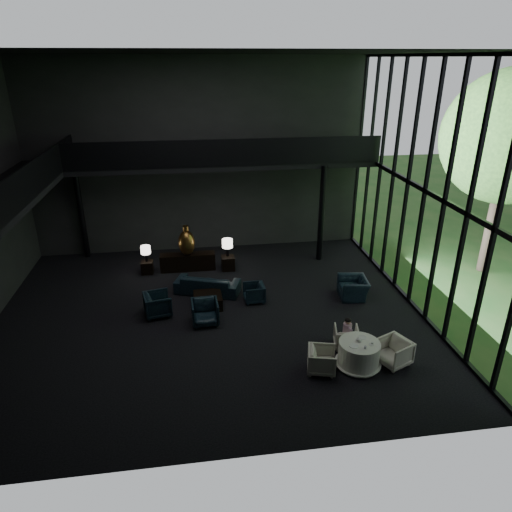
{
  "coord_description": "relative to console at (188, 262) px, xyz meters",
  "views": [
    {
      "loc": [
        -0.39,
        -13.2,
        7.88
      ],
      "look_at": [
        1.59,
        0.5,
        1.84
      ],
      "focal_mm": 32.0,
      "sensor_mm": 36.0,
      "label": 1
    }
  ],
  "objects": [
    {
      "name": "column_nw",
      "position": [
        -4.28,
        1.99,
        1.65
      ],
      "size": [
        0.24,
        0.24,
        4.0
      ],
      "primitive_type": "cylinder",
      "color": "black",
      "rests_on": "floor"
    },
    {
      "name": "plate_b",
      "position": [
        4.77,
        -6.76,
        0.41
      ],
      "size": [
        0.23,
        0.23,
        0.02
      ],
      "primitive_type": "cylinder",
      "rotation": [
        0.0,
        0.0,
        0.0
      ],
      "color": "white",
      "rests_on": "dining_table"
    },
    {
      "name": "lounge_armchair_south",
      "position": [
        0.52,
        -4.16,
        0.13
      ],
      "size": [
        0.96,
        0.9,
        0.95
      ],
      "primitive_type": "imported",
      "rotation": [
        0.0,
        0.0,
        0.04
      ],
      "color": "black",
      "rests_on": "floor"
    },
    {
      "name": "column_ne",
      "position": [
        5.52,
        0.29,
        1.65
      ],
      "size": [
        0.24,
        0.24,
        4.0
      ],
      "primitive_type": "cylinder",
      "color": "black",
      "rests_on": "floor"
    },
    {
      "name": "console",
      "position": [
        0.0,
        0.0,
        0.0
      ],
      "size": [
        2.18,
        0.5,
        0.69
      ],
      "primitive_type": "cube",
      "color": "black",
      "rests_on": "floor"
    },
    {
      "name": "coffee_table",
      "position": [
        0.65,
        -3.07,
        -0.14
      ],
      "size": [
        0.97,
        0.97,
        0.42
      ],
      "primitive_type": "cube",
      "rotation": [
        0.0,
        0.0,
        0.02
      ],
      "color": "black",
      "rests_on": "floor"
    },
    {
      "name": "plate_a",
      "position": [
        4.4,
        -7.13,
        0.41
      ],
      "size": [
        0.26,
        0.26,
        0.02
      ],
      "primitive_type": "cylinder",
      "rotation": [
        0.0,
        0.0,
        -0.08
      ],
      "color": "white",
      "rests_on": "dining_table"
    },
    {
      "name": "lounge_armchair_west",
      "position": [
        -1.01,
        -3.42,
        0.13
      ],
      "size": [
        1.04,
        1.08,
        0.95
      ],
      "primitive_type": "imported",
      "rotation": [
        0.0,
        0.0,
        1.77
      ],
      "color": "black",
      "rests_on": "floor"
    },
    {
      "name": "sofa",
      "position": [
        0.7,
        -2.06,
        0.16
      ],
      "size": [
        2.68,
        1.57,
        1.01
      ],
      "primitive_type": "imported",
      "rotation": [
        0.0,
        0.0,
        2.8
      ],
      "color": "black",
      "rests_on": "floor"
    },
    {
      "name": "side_table_left",
      "position": [
        -1.6,
        -0.1,
        -0.1
      ],
      "size": [
        0.46,
        0.46,
        0.5
      ],
      "primitive_type": "cube",
      "color": "black",
      "rests_on": "floor"
    },
    {
      "name": "table_lamp_right",
      "position": [
        1.6,
        -0.13,
        0.72
      ],
      "size": [
        0.42,
        0.42,
        0.71
      ],
      "color": "black",
      "rests_on": "side_table_right"
    },
    {
      "name": "side_table_right",
      "position": [
        1.6,
        -0.21,
        -0.07
      ],
      "size": [
        0.51,
        0.51,
        0.56
      ],
      "primitive_type": "cube",
      "color": "black",
      "rests_on": "floor"
    },
    {
      "name": "dining_table",
      "position": [
        4.62,
        -7.0,
        -0.02
      ],
      "size": [
        1.28,
        1.28,
        0.75
      ],
      "color": "white",
      "rests_on": "floor"
    },
    {
      "name": "cereal_bowl",
      "position": [
        4.61,
        -6.92,
        0.44
      ],
      "size": [
        0.16,
        0.16,
        0.08
      ],
      "primitive_type": "ellipsoid",
      "color": "white",
      "rests_on": "dining_table"
    },
    {
      "name": "saucer",
      "position": [
        4.89,
        -7.13,
        0.41
      ],
      "size": [
        0.15,
        0.15,
        0.01
      ],
      "primitive_type": "cylinder",
      "rotation": [
        0.0,
        0.0,
        -0.11
      ],
      "color": "white",
      "rests_on": "dining_table"
    },
    {
      "name": "cream_pot",
      "position": [
        4.66,
        -7.28,
        0.44
      ],
      "size": [
        0.08,
        0.08,
        0.08
      ],
      "primitive_type": "cylinder",
      "rotation": [
        0.0,
        0.0,
        -0.21
      ],
      "color": "#99999E",
      "rests_on": "dining_table"
    },
    {
      "name": "dining_chair_east",
      "position": [
        5.61,
        -7.04,
        0.09
      ],
      "size": [
        1.07,
        1.1,
        0.87
      ],
      "primitive_type": "imported",
      "rotation": [
        0.0,
        0.0,
        -1.14
      ],
      "color": "beige",
      "rests_on": "floor"
    },
    {
      "name": "tree_near",
      "position": [
        11.72,
        -1.71,
        4.89
      ],
      "size": [
        4.8,
        4.8,
        7.65
      ],
      "color": "#382D23",
      "rests_on": "garden_ground"
    },
    {
      "name": "window_armchair",
      "position": [
        5.81,
        -3.14,
        0.14
      ],
      "size": [
        0.83,
        1.18,
        0.97
      ],
      "primitive_type": "imported",
      "rotation": [
        0.0,
        0.0,
        -1.68
      ],
      "color": "black",
      "rests_on": "floor"
    },
    {
      "name": "floor",
      "position": [
        0.72,
        -3.71,
        -0.35
      ],
      "size": [
        14.0,
        12.0,
        0.02
      ],
      "primitive_type": "cube",
      "color": "black",
      "rests_on": "ground"
    },
    {
      "name": "curtain_wall",
      "position": [
        7.67,
        -3.71,
        3.65
      ],
      "size": [
        0.2,
        12.0,
        8.0
      ],
      "primitive_type": null,
      "color": "black",
      "rests_on": "ground"
    },
    {
      "name": "child",
      "position": [
        4.57,
        -6.12,
        0.38
      ],
      "size": [
        0.26,
        0.26,
        0.55
      ],
      "rotation": [
        0.0,
        0.0,
        3.14
      ],
      "color": "#CC84A3",
      "rests_on": "dining_chair_north"
    },
    {
      "name": "lounge_armchair_east",
      "position": [
        2.27,
        -2.96,
        -0.02
      ],
      "size": [
        0.62,
        0.66,
        0.66
      ],
      "primitive_type": "imported",
      "rotation": [
        0.0,
        0.0,
        -1.54
      ],
      "color": "black",
      "rests_on": "floor"
    },
    {
      "name": "coffee_cup",
      "position": [
        4.93,
        -7.1,
        0.44
      ],
      "size": [
        0.09,
        0.09,
        0.05
      ],
      "primitive_type": "cylinder",
      "rotation": [
        0.0,
        0.0,
        0.33
      ],
      "color": "white",
      "rests_on": "saucer"
    },
    {
      "name": "mezzanine_back",
      "position": [
        1.72,
        1.29,
        3.65
      ],
      "size": [
        12.0,
        2.0,
        0.25
      ],
      "primitive_type": "cube",
      "color": "black",
      "rests_on": "wall_back"
    },
    {
      "name": "wall_back",
      "position": [
        0.72,
        2.29,
        3.65
      ],
      "size": [
        14.0,
        0.04,
        8.0
      ],
      "primitive_type": "cube",
      "color": "black",
      "rests_on": "ground"
    },
    {
      "name": "dining_chair_north",
      "position": [
        4.58,
        -6.06,
        -0.03
      ],
      "size": [
        0.73,
        0.7,
        0.64
      ],
      "primitive_type": "imported",
      "rotation": [
        0.0,
        0.0,
        2.92
      ],
      "color": "silver",
      "rests_on": "floor"
    },
    {
      "name": "wall_front",
      "position": [
        0.72,
        -9.71,
        3.65
      ],
      "size": [
        14.0,
        0.04,
        8.0
      ],
      "primitive_type": "cube",
      "color": "black",
      "rests_on": "ground"
    },
    {
      "name": "ceiling",
      "position": [
        0.72,
        -3.71,
        7.65
      ],
      "size": [
        14.0,
        12.0,
        0.02
      ],
      "primitive_type": "cube",
      "color": "black",
      "rests_on": "ground"
    },
    {
      "name": "railing_back",
      "position": [
        1.72,
        0.29,
        4.25
      ],
      "size": [
        12.0,
        0.06,
        1.0
      ],
      "primitive_type": "cube",
      "color": "black",
      "rests_on": "mezzanine_back"
    },
    {
      "name": "dining_chair_west",
      "position": [
        3.55,
        -7.08,
        0.03
      ],
      "size": [
        0.84,
        0.88,
        0.75
      ],
      "primitive_type": "imported",
      "rotation": [
        0.0,
        0.0,
        1.32
      ],
      "color": "silver",
      "rests_on": "floor"
    },
    {
      "name": "bronze_urn",
      "position": [
        -0.0,
        -0.08,
        0.86
      ],
      "size": [
        0.65,
        0.65,
        1.21
      ],
      "color": "#AF9036",
      "rests_on": "console"
    },
    {
      "name": "table_lamp_left",
      "position": [
        -1.6,
        -0.07,
        0.61
      ],
      "size": [
        0.38,
        0.38,
        0.64
      ],
      "color": "black",
      "rests_on": "side_table_left"
    },
    {
      "name": "railing_left",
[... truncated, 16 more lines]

